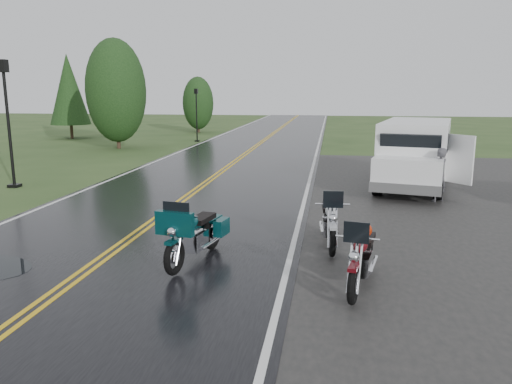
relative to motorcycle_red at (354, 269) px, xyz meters
The scene contains 12 objects.
ground 5.45m from the motorcycle_red, 157.17° to the left, with size 120.00×120.00×0.00m, color #2D471E.
road 13.10m from the motorcycle_red, 112.39° to the left, with size 8.00×100.00×0.04m, color black.
motorcycle_red is the anchor object (origin of this frame).
motorcycle_teal 3.32m from the motorcycle_red, 165.75° to the left, with size 0.84×2.32×1.37m, color #043235, non-canonical shape.
motorcycle_silver 2.33m from the motorcycle_red, 98.21° to the left, with size 0.82×2.26×1.34m, color #B2B6BA, non-canonical shape.
van_white 8.95m from the motorcycle_red, 82.58° to the left, with size 2.30×6.13×2.41m, color white, non-canonical shape.
person_at_van 8.70m from the motorcycle_red, 70.49° to the left, with size 0.61×0.40×1.67m, color #48474C.
lamp_post_near_left 14.52m from the motorcycle_red, 143.84° to the left, with size 0.39×0.39×4.51m, color black, non-canonical shape.
lamp_post_far_left 27.00m from the motorcycle_red, 110.42° to the left, with size 0.31×0.31×3.57m, color black, non-canonical shape.
tree_left_mid 24.48m from the motorcycle_red, 122.18° to the left, with size 3.51×3.51×5.48m, color #1E3D19, non-canonical shape.
tree_left_far 34.35m from the motorcycle_red, 109.08° to the left, with size 2.51×2.51×3.86m, color #1E3D19, non-canonical shape.
pine_left_far 32.32m from the motorcycle_red, 125.99° to the left, with size 2.79×2.79×5.82m, color #1E3D19, non-canonical shape.
Camera 1 is at (4.56, -9.73, 3.43)m, focal length 35.00 mm.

